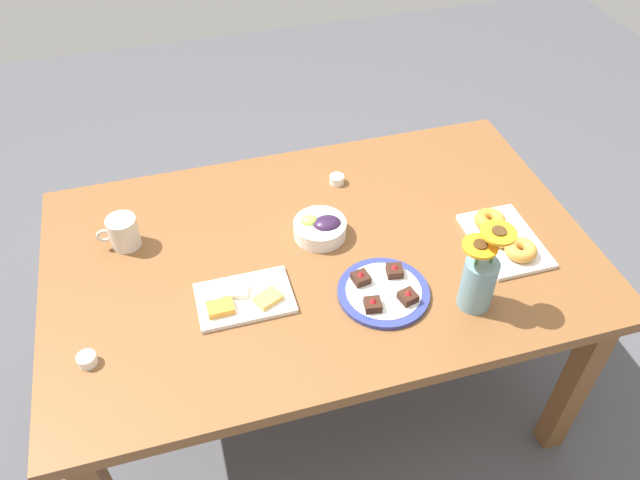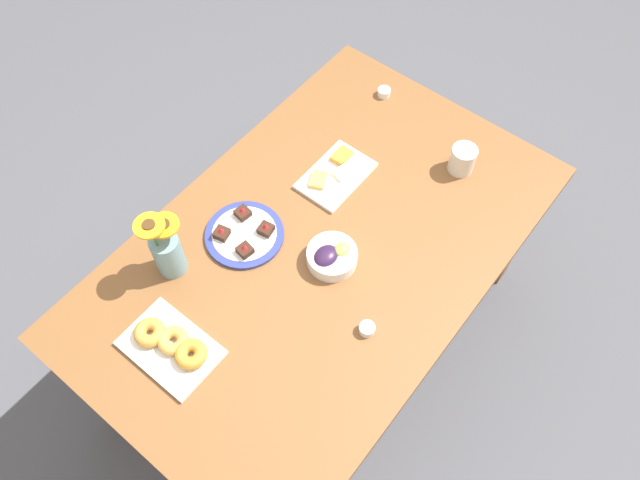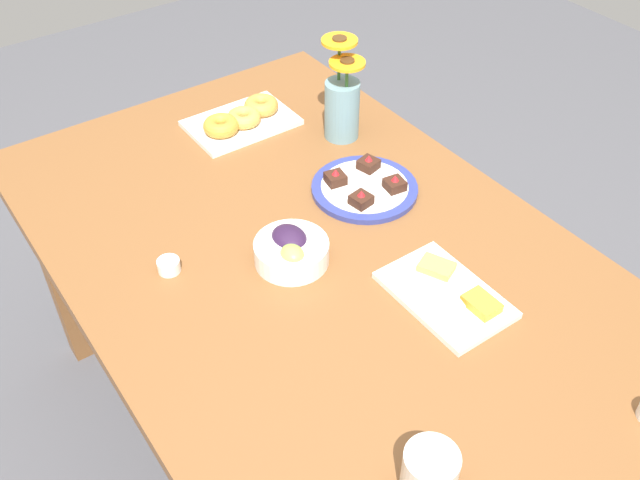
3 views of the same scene
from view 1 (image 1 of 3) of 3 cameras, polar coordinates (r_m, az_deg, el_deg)
name	(u,v)px [view 1 (image 1 of 3)]	position (r m, az deg, el deg)	size (l,w,h in m)	color
ground_plane	(320,388)	(2.43, 0.00, -13.38)	(6.00, 6.00, 0.00)	#4C4C51
dining_table	(320,269)	(1.91, 0.00, -2.71)	(1.60, 1.00, 0.74)	brown
coffee_mug	(123,232)	(1.92, -17.56, 0.71)	(0.12, 0.09, 0.10)	beige
grape_bowl	(320,228)	(1.87, 0.04, 1.14)	(0.16, 0.16, 0.07)	white
cheese_platter	(244,299)	(1.72, -7.00, -5.34)	(0.26, 0.17, 0.03)	white
croissant_platter	(504,237)	(1.93, 16.49, 0.24)	(0.19, 0.28, 0.05)	white
jam_cup_honey	(337,179)	(2.08, 1.55, 5.58)	(0.05, 0.05, 0.03)	white
jam_cup_berry	(87,359)	(1.68, -20.54, -10.18)	(0.05, 0.05, 0.03)	white
dessert_plate	(383,292)	(1.73, 5.83, -4.71)	(0.25, 0.25, 0.05)	navy
flower_vase	(479,279)	(1.69, 14.33, -3.49)	(0.13, 0.10, 0.27)	#6B939E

